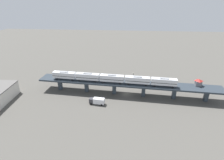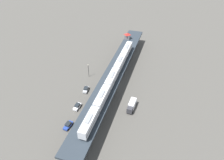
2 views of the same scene
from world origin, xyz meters
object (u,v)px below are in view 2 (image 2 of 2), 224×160
at_px(subway_train, 112,78).
at_px(street_lamp, 88,70).
at_px(street_car_silver, 86,89).
at_px(signal_hut, 127,36).
at_px(street_car_white, 77,106).
at_px(street_car_blue, 68,125).
at_px(delivery_truck, 132,105).

xyz_separation_m(subway_train, street_lamp, (14.17, -11.18, -5.36)).
xyz_separation_m(street_car_silver, street_lamp, (2.14, -10.85, 3.17)).
xyz_separation_m(signal_hut, street_car_white, (11.17, 52.92, -7.79)).
xyz_separation_m(signal_hut, street_lamp, (13.36, 30.89, -4.62)).
height_order(signal_hut, street_car_white, signal_hut).
bearing_deg(street_car_silver, street_lamp, -78.84).
relative_size(signal_hut, street_car_silver, 0.77).
height_order(street_car_blue, street_car_silver, same).
relative_size(signal_hut, delivery_truck, 0.46).
bearing_deg(street_car_blue, street_car_silver, -89.36).
relative_size(street_car_blue, street_car_silver, 1.04).
relative_size(street_car_white, street_car_silver, 1.03).
bearing_deg(delivery_truck, street_lamp, -36.11).
distance_m(subway_train, delivery_truck, 13.75).
height_order(subway_train, street_car_silver, subway_train).
distance_m(street_car_blue, delivery_truck, 26.07).
relative_size(street_car_white, street_lamp, 0.66).
xyz_separation_m(street_car_silver, delivery_truck, (-21.61, 6.48, 0.82)).
bearing_deg(street_car_silver, street_car_blue, 90.64).
xyz_separation_m(street_car_white, delivery_truck, (-21.56, -4.70, 0.82)).
distance_m(street_car_white, street_car_blue, 10.21).
relative_size(delivery_truck, street_lamp, 1.07).
height_order(street_car_white, street_car_blue, same).
height_order(street_car_silver, street_lamp, street_lamp).
bearing_deg(subway_train, street_lamp, -38.27).
distance_m(subway_train, street_car_white, 18.27).
relative_size(street_car_blue, street_lamp, 0.67).
height_order(street_car_blue, delivery_truck, delivery_truck).
distance_m(subway_train, street_car_silver, 14.75).
distance_m(signal_hut, street_lamp, 33.97).
height_order(signal_hut, street_car_blue, signal_hut).
xyz_separation_m(subway_train, street_car_blue, (11.79, 21.06, -8.53)).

